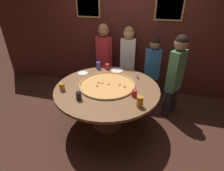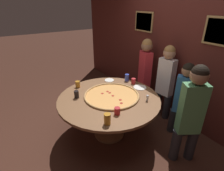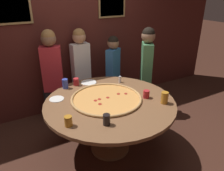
{
  "view_description": "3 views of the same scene",
  "coord_description": "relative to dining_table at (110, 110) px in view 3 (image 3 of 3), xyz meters",
  "views": [
    {
      "loc": [
        0.69,
        -2.27,
        2.1
      ],
      "look_at": [
        0.1,
        -0.07,
        0.82
      ],
      "focal_mm": 28.0,
      "sensor_mm": 36.0,
      "label": 1
    },
    {
      "loc": [
        2.07,
        -1.29,
        2.13
      ],
      "look_at": [
        -0.02,
        0.07,
        0.93
      ],
      "focal_mm": 28.0,
      "sensor_mm": 36.0,
      "label": 2
    },
    {
      "loc": [
        -1.15,
        -2.11,
        2.04
      ],
      "look_at": [
        0.09,
        0.1,
        0.89
      ],
      "focal_mm": 35.0,
      "sensor_mm": 36.0,
      "label": 3
    }
  ],
  "objects": [
    {
      "name": "condiment_shaker",
      "position": [
        0.41,
        0.44,
        0.17
      ],
      "size": [
        0.04,
        0.04,
        0.1
      ],
      "color": "silver",
      "rests_on": "dining_table"
    },
    {
      "name": "diner_centre_back",
      "position": [
        0.1,
        1.2,
        0.21
      ],
      "size": [
        0.37,
        0.22,
        1.45
      ],
      "rotation": [
        0.0,
        0.0,
        -3.06
      ],
      "color": "#232328",
      "rests_on": "ground_plane"
    },
    {
      "name": "ground_plane",
      "position": [
        0.0,
        0.0,
        -0.62
      ],
      "size": [
        24.0,
        24.0,
        0.0
      ],
      "primitive_type": "plane",
      "color": "#422319"
    },
    {
      "name": "white_plate_left_side",
      "position": [
        0.0,
        0.66,
        0.13
      ],
      "size": [
        0.23,
        0.23,
        0.01
      ],
      "primitive_type": "cylinder",
      "color": "white",
      "rests_on": "dining_table"
    },
    {
      "name": "drink_cup_by_shaker",
      "position": [
        -0.19,
        0.66,
        0.18
      ],
      "size": [
        0.08,
        0.08,
        0.1
      ],
      "primitive_type": "cylinder",
      "color": "#B22328",
      "rests_on": "dining_table"
    },
    {
      "name": "back_wall",
      "position": [
        0.0,
        1.42,
        0.69
      ],
      "size": [
        6.4,
        0.08,
        2.6
      ],
      "color": "#4C1E19",
      "rests_on": "ground_plane"
    },
    {
      "name": "diner_far_left",
      "position": [
        1.04,
        0.62,
        0.22
      ],
      "size": [
        0.3,
        0.38,
        1.48
      ],
      "rotation": [
        0.0,
        0.0,
        -2.11
      ],
      "color": "#232328",
      "rests_on": "ground_plane"
    },
    {
      "name": "dining_table",
      "position": [
        0.0,
        0.0,
        0.0
      ],
      "size": [
        1.63,
        1.63,
        0.74
      ],
      "color": "brown",
      "rests_on": "ground_plane"
    },
    {
      "name": "drink_cup_near_left",
      "position": [
        0.56,
        -0.37,
        0.2
      ],
      "size": [
        0.09,
        0.09,
        0.15
      ],
      "primitive_type": "cylinder",
      "color": "#BC7A23",
      "rests_on": "dining_table"
    },
    {
      "name": "drink_cup_far_left",
      "position": [
        -0.28,
        -0.43,
        0.18
      ],
      "size": [
        0.08,
        0.08,
        0.12
      ],
      "primitive_type": "cylinder",
      "color": "black",
      "rests_on": "dining_table"
    },
    {
      "name": "drink_cup_beside_pizza",
      "position": [
        -0.63,
        -0.27,
        0.18
      ],
      "size": [
        0.08,
        0.08,
        0.11
      ],
      "primitive_type": "cylinder",
      "color": "#BC7A23",
      "rests_on": "dining_table"
    },
    {
      "name": "white_plate_far_back",
      "position": [
        -0.57,
        0.37,
        0.13
      ],
      "size": [
        0.18,
        0.18,
        0.01
      ],
      "primitive_type": "cylinder",
      "color": "white",
      "rests_on": "dining_table"
    },
    {
      "name": "drink_cup_far_right",
      "position": [
        -0.36,
        0.64,
        0.19
      ],
      "size": [
        0.08,
        0.08,
        0.13
      ],
      "primitive_type": "cylinder",
      "color": "#384CB7",
      "rests_on": "dining_table"
    },
    {
      "name": "diner_side_right",
      "position": [
        -0.4,
        1.14,
        0.23
      ],
      "size": [
        0.39,
        0.26,
        1.49
      ],
      "rotation": [
        0.0,
        0.0,
        2.8
      ],
      "color": "#232328",
      "rests_on": "ground_plane"
    },
    {
      "name": "giant_pizza",
      "position": [
        -0.02,
        0.06,
        0.14
      ],
      "size": [
        0.9,
        0.9,
        0.03
      ],
      "color": "#E0994C",
      "rests_on": "dining_table"
    },
    {
      "name": "drink_cup_front_edge",
      "position": [
        0.45,
        -0.15,
        0.18
      ],
      "size": [
        0.08,
        0.08,
        0.1
      ],
      "primitive_type": "cylinder",
      "color": "#B22328",
      "rests_on": "dining_table"
    },
    {
      "name": "diner_side_left",
      "position": [
        0.63,
        1.03,
        0.13
      ],
      "size": [
        0.34,
        0.27,
        1.31
      ],
      "rotation": [
        0.0,
        0.0,
        -2.59
      ],
      "color": "#232328",
      "rests_on": "ground_plane"
    }
  ]
}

